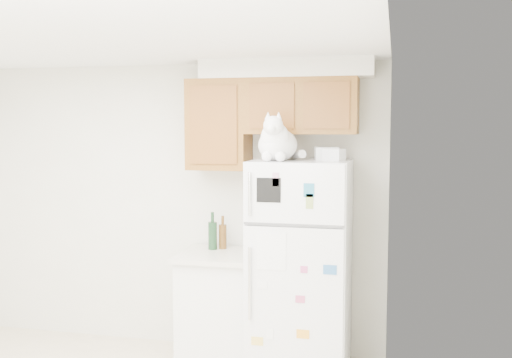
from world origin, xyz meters
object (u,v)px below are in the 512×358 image
(refrigerator, at_px, (301,267))
(bottle_amber, at_px, (223,232))
(bottle_green, at_px, (213,231))
(storage_box_back, at_px, (326,154))
(base_counter, at_px, (220,306))
(cat, at_px, (277,142))
(storage_box_front, at_px, (334,155))

(refrigerator, height_order, bottle_amber, refrigerator)
(bottle_green, bearing_deg, storage_box_back, -7.61)
(base_counter, xyz_separation_m, bottle_amber, (-0.02, 0.15, 0.60))
(base_counter, distance_m, storage_box_back, 1.56)
(cat, xyz_separation_m, storage_box_front, (0.42, 0.10, -0.10))
(bottle_green, bearing_deg, base_counter, -48.93)
(base_counter, bearing_deg, cat, -21.14)
(base_counter, height_order, cat, cat)
(base_counter, height_order, bottle_amber, bottle_amber)
(storage_box_back, distance_m, bottle_amber, 1.14)
(base_counter, relative_size, storage_box_back, 5.11)
(cat, distance_m, storage_box_front, 0.44)
(base_counter, distance_m, bottle_green, 0.63)
(storage_box_back, bearing_deg, base_counter, 164.30)
(base_counter, height_order, storage_box_back, storage_box_back)
(refrigerator, relative_size, bottle_green, 5.32)
(bottle_amber, bearing_deg, base_counter, -83.34)
(storage_box_back, bearing_deg, cat, -167.42)
(cat, relative_size, storage_box_back, 2.96)
(storage_box_back, bearing_deg, bottle_green, 158.14)
(cat, height_order, storage_box_back, cat)
(storage_box_back, relative_size, bottle_green, 0.56)
(storage_box_front, distance_m, bottle_amber, 1.21)
(base_counter, xyz_separation_m, cat, (0.52, -0.20, 1.38))
(storage_box_front, xyz_separation_m, bottle_green, (-1.04, 0.21, -0.67))
(base_counter, distance_m, storage_box_front, 1.60)
(refrigerator, height_order, storage_box_front, storage_box_front)
(cat, distance_m, bottle_green, 1.03)
(storage_box_back, xyz_separation_m, storage_box_front, (0.06, -0.08, -0.01))
(refrigerator, relative_size, bottle_amber, 5.99)
(cat, height_order, bottle_amber, cat)
(bottle_green, relative_size, bottle_amber, 1.13)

